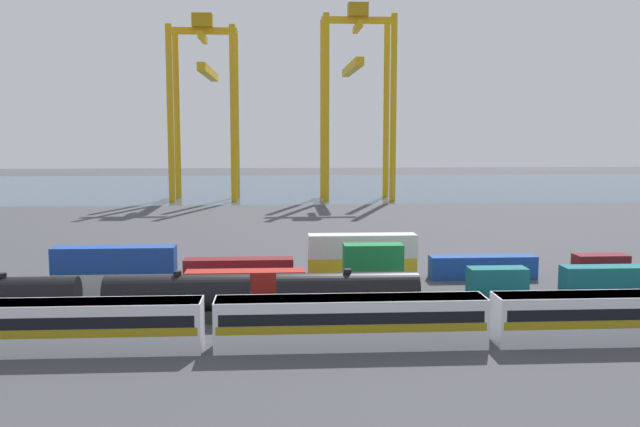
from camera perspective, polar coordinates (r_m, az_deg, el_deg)
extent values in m
plane|color=#424247|center=(115.84, 1.20, -1.54)|extent=(420.00, 420.00, 0.00)
cube|color=#384C60|center=(214.50, -0.98, 2.25)|extent=(400.00, 110.00, 0.01)
cube|color=silver|center=(56.60, -20.32, -8.71)|extent=(20.94, 3.10, 3.90)
cube|color=#9E8414|center=(56.62, -20.32, -8.81)|extent=(20.52, 3.14, 0.64)
cube|color=black|center=(56.42, -20.35, -8.04)|extent=(20.10, 3.13, 0.90)
cube|color=slate|center=(56.16, -20.40, -6.97)|extent=(20.73, 2.85, 0.36)
cube|color=silver|center=(54.50, 2.53, -8.88)|extent=(20.94, 3.10, 3.90)
cube|color=#9E8414|center=(54.52, 2.52, -8.98)|extent=(20.52, 3.14, 0.64)
cube|color=black|center=(54.32, 2.53, -8.19)|extent=(20.10, 3.13, 0.90)
cube|color=slate|center=(54.05, 2.53, -7.08)|extent=(20.73, 2.85, 0.36)
cube|color=silver|center=(60.75, 23.68, -7.82)|extent=(20.94, 3.10, 3.90)
cube|color=#9E8414|center=(60.77, 23.68, -7.90)|extent=(20.52, 3.14, 0.64)
cube|color=black|center=(60.59, 23.71, -7.19)|extent=(20.10, 3.13, 0.90)
cube|color=slate|center=(60.35, 23.76, -6.19)|extent=(20.73, 2.85, 0.36)
cube|color=#232326|center=(66.81, -24.42, -7.80)|extent=(12.63, 2.50, 1.10)
cylinder|color=black|center=(66.35, -24.50, -6.06)|extent=(12.63, 3.05, 3.05)
cylinder|color=black|center=(66.01, -24.58, -4.62)|extent=(0.70, 0.70, 0.36)
cube|color=#232326|center=(63.08, -11.51, -8.17)|extent=(12.63, 2.50, 1.10)
cylinder|color=black|center=(62.59, -11.56, -6.33)|extent=(12.63, 3.05, 3.05)
cylinder|color=black|center=(62.23, -11.59, -4.80)|extent=(0.70, 0.70, 0.36)
cube|color=#232326|center=(62.77, 2.25, -8.11)|extent=(12.63, 2.50, 1.10)
cylinder|color=black|center=(62.27, 2.26, -6.26)|extent=(12.63, 3.05, 3.05)
cylinder|color=black|center=(61.91, 2.27, -4.73)|extent=(0.70, 0.70, 0.36)
cube|color=silver|center=(73.24, -16.41, -5.63)|extent=(12.10, 2.44, 2.60)
cube|color=#1C4299|center=(72.74, -16.48, -3.63)|extent=(12.10, 2.44, 2.60)
cube|color=#AD211C|center=(71.47, -6.12, -5.69)|extent=(12.10, 2.44, 2.60)
cube|color=slate|center=(72.05, 4.34, -5.57)|extent=(6.04, 2.44, 2.60)
cube|color=#197538|center=(71.55, 4.36, -3.54)|extent=(6.04, 2.44, 2.60)
cube|color=#146066|center=(74.93, 14.31, -5.29)|extent=(6.04, 2.44, 2.60)
cube|color=#146066|center=(79.86, 23.28, -4.89)|extent=(12.10, 2.44, 2.60)
cube|color=maroon|center=(80.23, -16.59, -4.57)|extent=(12.10, 2.44, 2.60)
cube|color=maroon|center=(78.26, -6.66, -4.61)|extent=(12.10, 2.44, 2.60)
cube|color=gold|center=(78.71, 3.46, -4.52)|extent=(12.10, 2.44, 2.60)
cube|color=silver|center=(78.25, 3.47, -2.65)|extent=(12.10, 2.44, 2.60)
cube|color=#1C4299|center=(81.53, 13.17, -4.29)|extent=(12.10, 2.44, 2.60)
cube|color=maroon|center=(86.49, 21.99, -3.98)|extent=(6.04, 2.44, 2.60)
cylinder|color=gold|center=(168.62, -12.16, 7.95)|extent=(1.50, 1.50, 41.50)
cylinder|color=gold|center=(167.07, -7.11, 8.06)|extent=(1.50, 1.50, 41.50)
cylinder|color=gold|center=(179.34, -11.64, 7.88)|extent=(1.50, 1.50, 41.50)
cylinder|color=gold|center=(177.88, -6.89, 7.98)|extent=(1.50, 1.50, 41.50)
cube|color=gold|center=(174.70, -9.59, 14.53)|extent=(16.33, 1.20, 1.60)
cube|color=gold|center=(174.48, -9.57, 14.01)|extent=(1.20, 12.44, 1.60)
cube|color=gold|center=(186.33, -9.11, 11.31)|extent=(2.00, 36.41, 2.00)
cube|color=#A77A10|center=(175.04, -9.60, 15.31)|extent=(4.80, 4.00, 3.20)
cylinder|color=gold|center=(167.23, 0.51, 8.60)|extent=(1.50, 1.50, 44.37)
cylinder|color=gold|center=(169.13, 6.03, 8.55)|extent=(1.50, 1.50, 44.37)
cylinder|color=gold|center=(177.98, 0.26, 8.49)|extent=(1.50, 1.50, 44.37)
cylinder|color=gold|center=(179.76, 5.45, 8.44)|extent=(1.50, 1.50, 44.37)
cube|color=gold|center=(175.34, 3.12, 15.53)|extent=(17.72, 1.20, 1.60)
cube|color=gold|center=(175.10, 3.11, 15.01)|extent=(1.20, 12.38, 1.60)
cube|color=gold|center=(186.49, 2.64, 11.83)|extent=(2.00, 35.90, 2.00)
cube|color=#A77A10|center=(175.73, 3.12, 16.30)|extent=(4.80, 4.00, 3.20)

